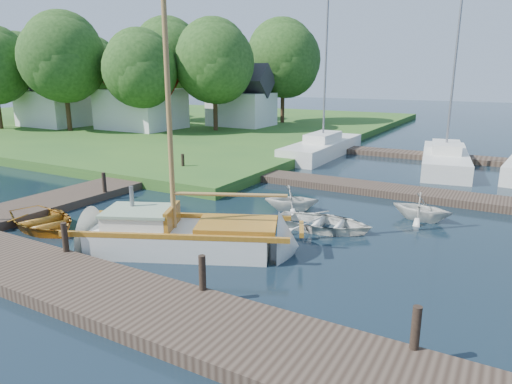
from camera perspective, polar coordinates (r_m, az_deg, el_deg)
The scene contains 27 objects.
ground at distance 15.09m, azimuth 0.00°, elevation -4.41°, with size 160.00×160.00×0.00m, color black.
near_dock at distance 10.65m, azimuth -16.61°, elevation -12.62°, with size 18.00×2.20×0.30m, color #32261D.
left_dock at distance 21.38m, azimuth -16.19°, elevation 1.12°, with size 2.20×18.00×0.30m, color #32261D.
far_dock at distance 20.14m, azimuth 14.25°, elevation 0.44°, with size 14.00×1.60×0.30m, color #32261D.
shore at distance 49.34m, azimuth -15.98°, elevation 8.60°, with size 50.00×40.00×0.50m, color #2C5721.
mooring_post_1 at distance 13.18m, azimuth -22.78°, elevation -5.23°, with size 0.16×0.16×0.80m, color black.
mooring_post_2 at distance 10.17m, azimuth -6.73°, elevation -9.98°, with size 0.16×0.16×0.80m, color black.
mooring_post_3 at distance 8.58m, azimuth 19.35°, elevation -15.72°, with size 0.16×0.16×0.80m, color black.
mooring_post_4 at distance 19.22m, azimuth -18.45°, elevation 1.16°, with size 0.16×0.16×0.80m, color black.
mooring_post_5 at distance 22.77m, azimuth -9.13°, elevation 3.73°, with size 0.16×0.16×0.80m, color black.
sailboat at distance 13.22m, azimuth -8.56°, elevation -5.80°, with size 7.32×4.76×9.83m.
dinghy at distance 16.46m, azimuth -25.23°, elevation -2.91°, with size 2.46×3.45×0.71m, color brown.
tender_b at distance 16.84m, azimuth 4.48°, elevation -0.59°, with size 1.70×1.97×1.04m, color silver.
tender_c at distance 14.93m, azimuth 8.44°, elevation -3.48°, with size 2.24×3.13×0.65m, color silver.
tender_d at distance 16.66m, azimuth 20.05°, elevation -1.57°, with size 1.74×2.02×1.06m, color silver.
marina_boat_0 at distance 28.50m, azimuth 8.33°, elevation 5.64°, with size 2.27×8.78×10.16m.
marina_boat_2 at distance 26.30m, azimuth 22.56°, elevation 3.97°, with size 3.41×8.21×11.76m.
house_a at distance 39.28m, azimuth -14.20°, elevation 11.29°, with size 6.30×5.00×6.29m.
house_b at distance 43.94m, azimuth -23.74°, elevation 10.58°, with size 5.77×4.50×5.79m.
house_c at distance 40.40m, azimuth -1.83°, elevation 11.26°, with size 5.25×4.00×5.28m.
tree_1 at distance 39.55m, azimuth -22.95°, elevation 15.18°, with size 6.70×6.70×9.20m.
tree_2 at distance 36.44m, azimuth -14.25°, elevation 14.68°, with size 5.83×5.75×7.82m.
tree_3 at distance 37.04m, azimuth -5.19°, elevation 15.91°, with size 6.41×6.38×8.74m.
tree_4 at distance 45.10m, azimuth -10.90°, elevation 16.17°, with size 7.01×7.01×9.66m.
tree_5 at distance 49.26m, azimuth -19.75°, elevation 14.34°, with size 6.00×5.94×8.10m.
tree_6 at distance 51.62m, azimuth -27.73°, elevation 13.77°, with size 6.24×6.20×8.46m.
tree_7 at distance 42.93m, azimuth 3.45°, elevation 16.27°, with size 6.83×6.83×9.38m.
Camera 1 is at (7.07, -12.40, 4.91)m, focal length 32.00 mm.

